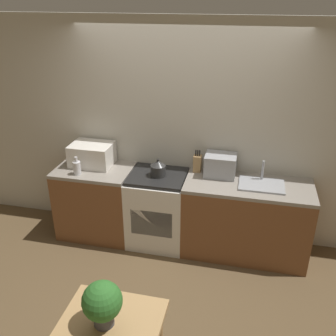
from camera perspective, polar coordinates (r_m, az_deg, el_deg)
name	(u,v)px	position (r m, az deg, el deg)	size (l,w,h in m)	color
ground_plane	(164,284)	(4.15, -0.68, -17.31)	(16.00, 16.00, 0.00)	brown
wall_back	(185,134)	(4.40, 2.59, 5.23)	(10.00, 0.06, 2.60)	beige
counter_left_run	(97,201)	(4.75, -10.79, -4.96)	(0.90, 0.62, 0.90)	brown
counter_right_run	(245,219)	(4.41, 11.71, -7.61)	(1.40, 0.62, 0.90)	brown
stove_range	(158,209)	(4.52, -1.55, -6.21)	(0.67, 0.62, 0.90)	silver
kettle	(158,168)	(4.24, -1.51, -0.05)	(0.17, 0.17, 0.21)	#2D2D2D
microwave	(92,155)	(4.59, -11.51, 2.03)	(0.49, 0.37, 0.26)	silver
bottle	(77,168)	(4.40, -13.71, 0.07)	(0.09, 0.09, 0.22)	silver
knife_block	(197,163)	(4.35, 4.50, 0.72)	(0.09, 0.09, 0.27)	tan
toaster_oven	(220,165)	(4.27, 7.98, 0.40)	(0.35, 0.27, 0.25)	#999BA0
sink_basin	(262,184)	(4.19, 14.07, -2.38)	(0.49, 0.35, 0.24)	#999BA0
potted_plant	(102,302)	(2.67, -9.99, -19.53)	(0.27, 0.27, 0.34)	#424247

